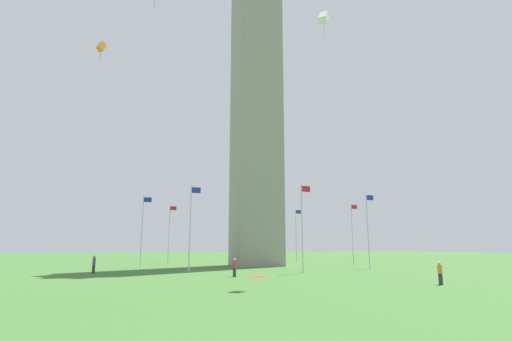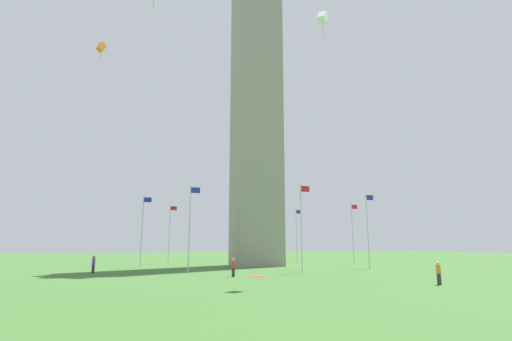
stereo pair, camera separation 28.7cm
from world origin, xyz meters
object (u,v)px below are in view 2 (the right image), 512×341
(flagpole_ne, at_px, (297,233))
(flagpole_nw, at_px, (368,227))
(kite_orange_box, at_px, (101,47))
(person_orange_shirt, at_px, (439,273))
(flagpole_se, at_px, (170,232))
(flagpole_sw, at_px, (190,225))
(flagpole_n, at_px, (353,231))
(person_red_shirt, at_px, (233,268))
(flagpole_s, at_px, (142,228))
(flagpole_e, at_px, (230,233))
(kite_white_box, at_px, (322,18))
(obelisk_monument, at_px, (256,71))
(person_purple_shirt, at_px, (93,265))
(picnic_blanket_near_first_person, at_px, (257,277))
(flagpole_w, at_px, (302,224))

(flagpole_ne, bearing_deg, flagpole_nw, -90.00)
(flagpole_nw, xyz_separation_m, kite_orange_box, (-33.40, 7.15, 22.79))
(person_orange_shirt, bearing_deg, flagpole_se, -9.97)
(flagpole_ne, distance_m, flagpole_sw, 31.61)
(flagpole_n, relative_size, person_red_shirt, 5.63)
(flagpole_ne, relative_size, flagpole_s, 1.00)
(flagpole_e, distance_m, kite_white_box, 44.56)
(person_orange_shirt, height_order, kite_orange_box, kite_orange_box)
(obelisk_monument, height_order, person_red_shirt, obelisk_monument)
(flagpole_ne, distance_m, person_purple_shirt, 38.42)
(person_red_shirt, bearing_deg, flagpole_e, 39.45)
(flagpole_nw, relative_size, person_red_shirt, 5.63)
(obelisk_monument, distance_m, person_orange_shirt, 42.10)
(person_orange_shirt, bearing_deg, flagpole_n, -51.04)
(flagpole_e, height_order, flagpole_se, same)
(obelisk_monument, relative_size, person_orange_shirt, 35.72)
(flagpole_se, bearing_deg, flagpole_sw, -90.00)
(person_red_shirt, bearing_deg, flagpole_ne, 19.93)
(person_red_shirt, xyz_separation_m, person_orange_shirt, (12.26, -11.74, -0.00))
(person_orange_shirt, bearing_deg, kite_orange_box, 14.71)
(flagpole_sw, distance_m, person_red_shirt, 9.23)
(flagpole_nw, height_order, person_orange_shirt, flagpole_nw)
(flagpole_e, height_order, person_purple_shirt, flagpole_e)
(kite_orange_box, distance_m, picnic_blanket_near_first_person, 35.52)
(flagpole_e, bearing_deg, flagpole_s, -135.00)
(flagpole_e, height_order, flagpole_w, same)
(flagpole_nw, distance_m, kite_orange_box, 41.06)
(flagpole_e, bearing_deg, flagpole_nw, -67.50)
(person_purple_shirt, bearing_deg, flagpole_s, 29.08)
(obelisk_monument, distance_m, flagpole_sw, 29.07)
(person_purple_shirt, bearing_deg, flagpole_w, -50.23)
(flagpole_sw, bearing_deg, flagpole_nw, -0.00)
(kite_orange_box, height_order, picnic_blanket_near_first_person, kite_orange_box)
(flagpole_sw, distance_m, flagpole_w, 12.09)
(person_orange_shirt, xyz_separation_m, picnic_blanket_near_first_person, (-10.11, 11.50, -0.81))
(kite_white_box, bearing_deg, flagpole_sw, 125.78)
(flagpole_e, xyz_separation_m, flagpole_s, (-15.80, -15.80, 0.00))
(flagpole_ne, relative_size, flagpole_se, 1.00)
(flagpole_s, distance_m, flagpole_sw, 12.09)
(person_orange_shirt, relative_size, kite_white_box, 0.61)
(flagpole_s, relative_size, kite_orange_box, 3.61)
(flagpole_nw, distance_m, person_orange_shirt, 21.10)
(flagpole_n, bearing_deg, kite_white_box, -124.97)
(flagpole_se, distance_m, kite_white_box, 41.53)
(obelisk_monument, height_order, flagpole_w, obelisk_monument)
(flagpole_e, distance_m, person_red_shirt, 35.85)
(flagpole_se, relative_size, flagpole_nw, 1.00)
(flagpole_se, bearing_deg, obelisk_monument, -45.13)
(picnic_blanket_near_first_person, bearing_deg, kite_orange_box, 137.01)
(person_red_shirt, bearing_deg, kite_white_box, -77.84)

